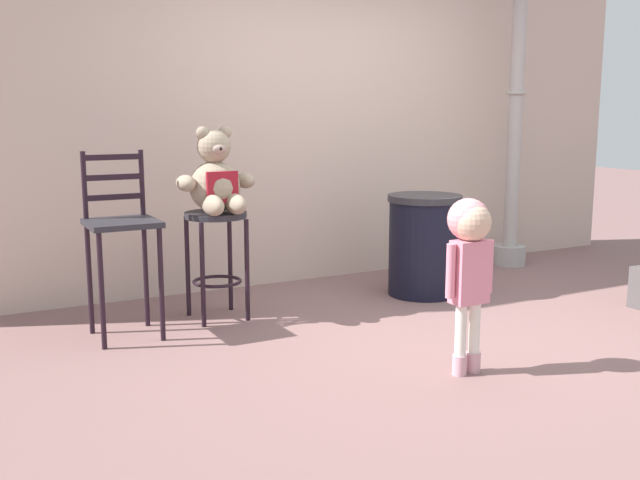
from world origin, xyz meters
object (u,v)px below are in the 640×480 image
Objects in this scene: teddy_bear at (216,181)px; trash_bin at (424,245)px; bar_chair_empty at (121,232)px; child_walking at (469,248)px; bar_stool_with_teddy at (216,242)px; lamppost at (514,150)px.

teddy_bear reaches higher than trash_bin.
child_walking is at bearing -46.51° from bar_chair_empty.
child_walking is 1.78m from trash_bin.
bar_stool_with_teddy is 0.95× the size of trash_bin.
teddy_bear is at bearing 176.66° from trash_bin.
bar_stool_with_teddy is at bearing -117.15° from child_walking.
lamppost reaches higher than child_walking.
bar_chair_empty reaches higher than bar_stool_with_teddy.
bar_stool_with_teddy is 1.28× the size of teddy_bear.
bar_chair_empty is (-2.31, 0.01, 0.28)m from trash_bin.
bar_stool_with_teddy is 1.86m from child_walking.
trash_bin is 0.29× the size of lamppost.
child_walking is (0.82, -1.64, -0.26)m from teddy_bear.
bar_stool_with_teddy is 0.77× the size of child_walking.
lamppost is (3.01, 0.41, 0.53)m from bar_stool_with_teddy.
trash_bin is at bearing -3.34° from teddy_bear.
teddy_bear is 0.74× the size of trash_bin.
lamppost is at bearing 8.10° from bar_chair_empty.
lamppost is (1.37, 0.54, 0.67)m from trash_bin.
lamppost is (3.01, 0.44, 0.11)m from teddy_bear.
bar_stool_with_teddy is 0.42m from teddy_bear.
lamppost reaches higher than bar_chair_empty.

